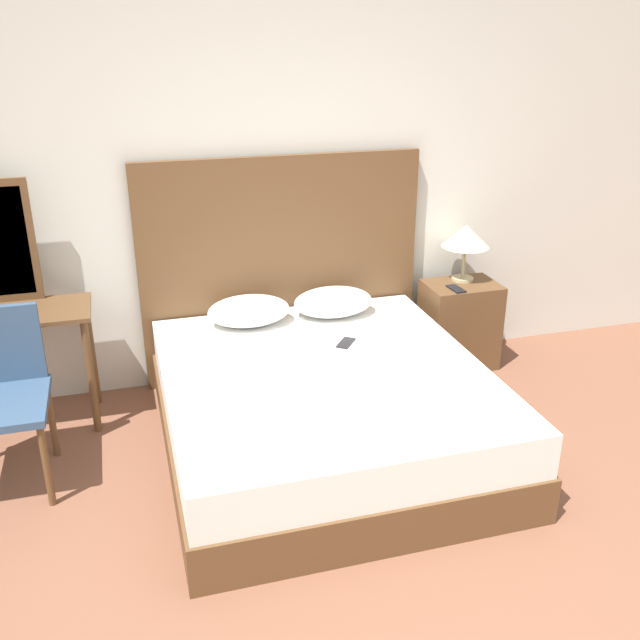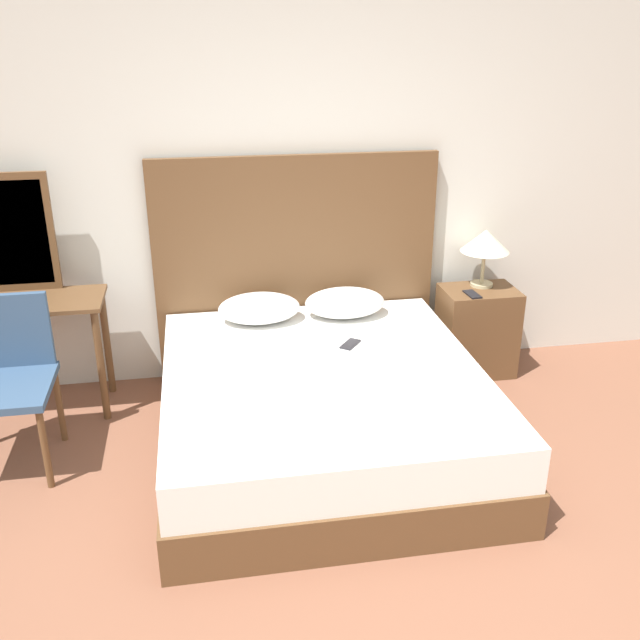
{
  "view_description": "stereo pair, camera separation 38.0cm",
  "coord_description": "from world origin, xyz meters",
  "px_view_note": "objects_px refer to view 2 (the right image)",
  "views": [
    {
      "loc": [
        -1.08,
        -1.72,
        2.21
      ],
      "look_at": [
        -0.1,
        1.66,
        0.73
      ],
      "focal_mm": 40.0,
      "sensor_mm": 36.0,
      "label": 1
    },
    {
      "loc": [
        -0.71,
        -1.81,
        2.21
      ],
      "look_at": [
        -0.1,
        1.66,
        0.73
      ],
      "focal_mm": 40.0,
      "sensor_mm": 36.0,
      "label": 2
    }
  ],
  "objects_px": {
    "table_lamp": "(485,242)",
    "phone_on_nightstand": "(472,294)",
    "vanity_desk": "(17,322)",
    "chair": "(3,371)",
    "bed": "(323,409)",
    "phone_on_bed": "(350,344)",
    "nightstand": "(477,331)"
  },
  "relations": [
    {
      "from": "table_lamp",
      "to": "chair",
      "type": "distance_m",
      "value": 2.98
    },
    {
      "from": "nightstand",
      "to": "table_lamp",
      "type": "xyz_separation_m",
      "value": [
        0.03,
        0.07,
        0.6
      ]
    },
    {
      "from": "table_lamp",
      "to": "chair",
      "type": "xyz_separation_m",
      "value": [
        -2.89,
        -0.63,
        -0.37
      ]
    },
    {
      "from": "table_lamp",
      "to": "vanity_desk",
      "type": "height_order",
      "value": "table_lamp"
    },
    {
      "from": "phone_on_bed",
      "to": "nightstand",
      "type": "bearing_deg",
      "value": 25.79
    },
    {
      "from": "bed",
      "to": "chair",
      "type": "bearing_deg",
      "value": 173.49
    },
    {
      "from": "bed",
      "to": "nightstand",
      "type": "relative_size",
      "value": 3.23
    },
    {
      "from": "nightstand",
      "to": "chair",
      "type": "xyz_separation_m",
      "value": [
        -2.85,
        -0.56,
        0.23
      ]
    },
    {
      "from": "phone_on_nightstand",
      "to": "table_lamp",
      "type": "bearing_deg",
      "value": 51.75
    },
    {
      "from": "phone_on_bed",
      "to": "vanity_desk",
      "type": "xyz_separation_m",
      "value": [
        -1.91,
        0.42,
        0.1
      ]
    },
    {
      "from": "bed",
      "to": "phone_on_nightstand",
      "type": "distance_m",
      "value": 1.33
    },
    {
      "from": "table_lamp",
      "to": "vanity_desk",
      "type": "distance_m",
      "value": 2.93
    },
    {
      "from": "table_lamp",
      "to": "phone_on_bed",
      "type": "bearing_deg",
      "value": -151.79
    },
    {
      "from": "bed",
      "to": "phone_on_bed",
      "type": "distance_m",
      "value": 0.43
    },
    {
      "from": "phone_on_bed",
      "to": "table_lamp",
      "type": "relative_size",
      "value": 0.42
    },
    {
      "from": "chair",
      "to": "table_lamp",
      "type": "bearing_deg",
      "value": 12.4
    },
    {
      "from": "bed",
      "to": "vanity_desk",
      "type": "relative_size",
      "value": 1.89
    },
    {
      "from": "vanity_desk",
      "to": "chair",
      "type": "bearing_deg",
      "value": -86.86
    },
    {
      "from": "vanity_desk",
      "to": "chair",
      "type": "distance_m",
      "value": 0.52
    },
    {
      "from": "vanity_desk",
      "to": "table_lamp",
      "type": "bearing_deg",
      "value": 2.32
    },
    {
      "from": "nightstand",
      "to": "chair",
      "type": "height_order",
      "value": "chair"
    },
    {
      "from": "nightstand",
      "to": "chair",
      "type": "distance_m",
      "value": 2.92
    },
    {
      "from": "vanity_desk",
      "to": "chair",
      "type": "relative_size",
      "value": 1.13
    },
    {
      "from": "phone_on_bed",
      "to": "nightstand",
      "type": "xyz_separation_m",
      "value": [
        0.97,
        0.47,
        -0.19
      ]
    },
    {
      "from": "bed",
      "to": "chair",
      "type": "height_order",
      "value": "chair"
    },
    {
      "from": "nightstand",
      "to": "vanity_desk",
      "type": "bearing_deg",
      "value": -179.05
    },
    {
      "from": "chair",
      "to": "vanity_desk",
      "type": "bearing_deg",
      "value": 93.14
    },
    {
      "from": "phone_on_bed",
      "to": "vanity_desk",
      "type": "distance_m",
      "value": 1.96
    },
    {
      "from": "phone_on_bed",
      "to": "table_lamp",
      "type": "height_order",
      "value": "table_lamp"
    },
    {
      "from": "phone_on_nightstand",
      "to": "vanity_desk",
      "type": "bearing_deg",
      "value": 179.17
    },
    {
      "from": "phone_on_nightstand",
      "to": "chair",
      "type": "bearing_deg",
      "value": -170.21
    },
    {
      "from": "table_lamp",
      "to": "phone_on_nightstand",
      "type": "distance_m",
      "value": 0.36
    }
  ]
}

